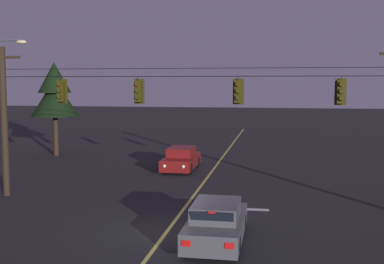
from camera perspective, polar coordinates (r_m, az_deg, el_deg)
name	(u,v)px	position (r m, az deg, el deg)	size (l,w,h in m)	color
ground_plane	(167,232)	(18.07, -2.94, -11.53)	(180.00, 180.00, 0.00)	black
lane_centre_stripe	(207,178)	(27.88, 1.78, -5.35)	(0.14, 60.00, 0.01)	#D1C64C
stop_bar_paint	(229,208)	(21.26, 4.35, -8.88)	(3.40, 0.36, 0.01)	silver
signal_span_assembly	(188,121)	(21.50, -0.46, 1.24)	(19.47, 0.32, 7.05)	#2D2116
traffic_light_leftmost	(61,91)	(23.23, -15.07, 4.64)	(0.48, 0.41, 1.22)	black
traffic_light_left_inner	(138,91)	(21.94, -6.30, 4.75)	(0.48, 0.41, 1.22)	black
traffic_light_centre	(238,92)	(21.13, 5.41, 4.72)	(0.48, 0.41, 1.22)	black
traffic_light_right_inner	(341,92)	(21.22, 17.00, 4.50)	(0.48, 0.41, 1.22)	black
car_waiting_near_lane	(216,223)	(16.81, 2.87, -10.56)	(1.80, 4.33, 1.39)	#4C4C51
car_oncoming_lead	(181,159)	(30.37, -1.27, -3.19)	(1.80, 4.42, 1.39)	maroon
tree_verge_near	(55,92)	(37.21, -15.74, 4.49)	(3.44, 3.44, 6.88)	#332316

